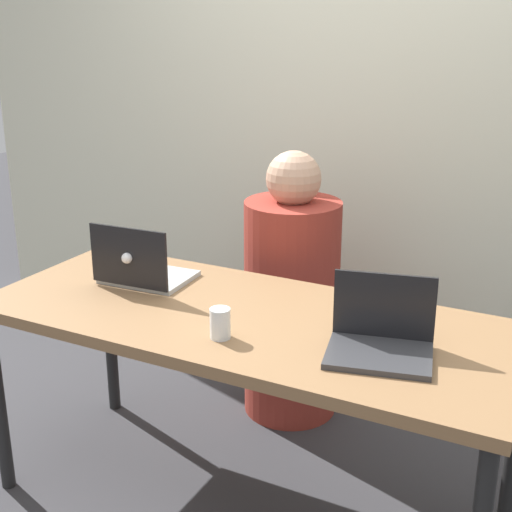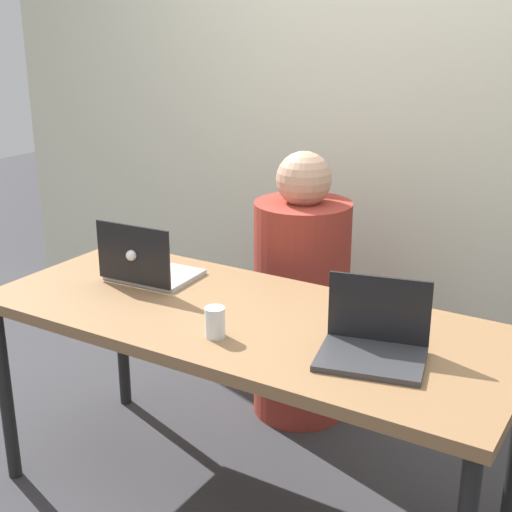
{
  "view_description": "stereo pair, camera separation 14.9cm",
  "coord_description": "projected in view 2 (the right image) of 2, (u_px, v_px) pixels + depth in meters",
  "views": [
    {
      "loc": [
        1.02,
        -1.89,
        1.67
      ],
      "look_at": [
        0.0,
        0.07,
        0.92
      ],
      "focal_mm": 50.0,
      "sensor_mm": 36.0,
      "label": 1
    },
    {
      "loc": [
        1.15,
        -1.81,
        1.67
      ],
      "look_at": [
        0.0,
        0.07,
        0.92
      ],
      "focal_mm": 50.0,
      "sensor_mm": 36.0,
      "label": 2
    }
  ],
  "objects": [
    {
      "name": "water_glass_center",
      "position": [
        215.0,
        324.0,
        2.15
      ],
      "size": [
        0.06,
        0.06,
        0.1
      ],
      "color": "white",
      "rests_on": "desk"
    },
    {
      "name": "person_at_center",
      "position": [
        301.0,
        302.0,
        3.02
      ],
      "size": [
        0.5,
        0.5,
        1.16
      ],
      "rotation": [
        0.0,
        0.0,
        2.86
      ],
      "color": "maroon",
      "rests_on": "ground"
    },
    {
      "name": "desk",
      "position": [
        244.0,
        332.0,
        2.35
      ],
      "size": [
        1.78,
        0.73,
        0.74
      ],
      "color": "olive",
      "rests_on": "ground"
    },
    {
      "name": "laptop_back_left",
      "position": [
        148.0,
        267.0,
        2.61
      ],
      "size": [
        0.32,
        0.28,
        0.23
      ],
      "rotation": [
        0.0,
        0.0,
        3.2
      ],
      "color": "#AEB5B7",
      "rests_on": "desk"
    },
    {
      "name": "laptop_front_right",
      "position": [
        374.0,
        341.0,
        2.03
      ],
      "size": [
        0.34,
        0.29,
        0.22
      ],
      "rotation": [
        0.0,
        0.0,
        0.23
      ],
      "color": "#343438",
      "rests_on": "desk"
    },
    {
      "name": "back_wall",
      "position": [
        394.0,
        130.0,
        3.23
      ],
      "size": [
        4.62,
        0.1,
        2.35
      ],
      "primitive_type": "cube",
      "color": "beige",
      "rests_on": "ground"
    },
    {
      "name": "ground_plane",
      "position": [
        245.0,
        503.0,
        2.57
      ],
      "size": [
        12.0,
        12.0,
        0.0
      ],
      "primitive_type": "plane",
      "color": "#363539"
    }
  ]
}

